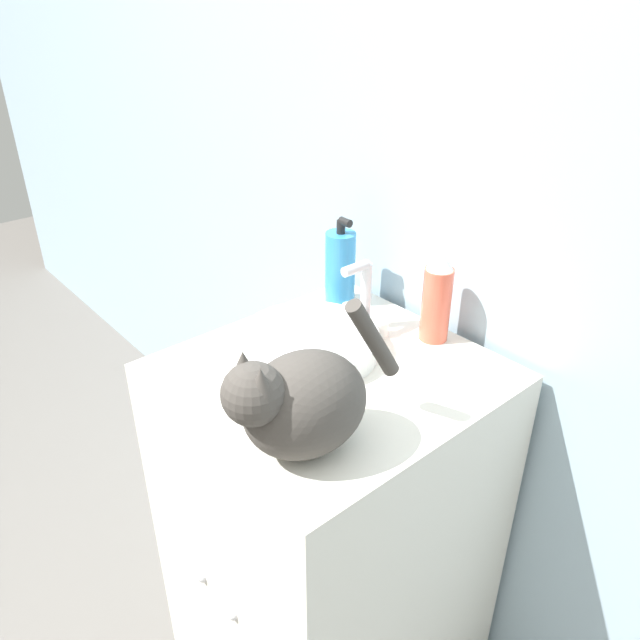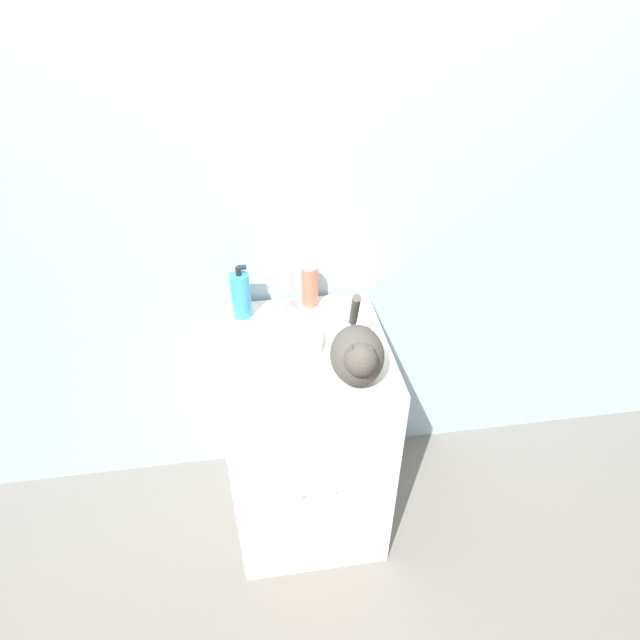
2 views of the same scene
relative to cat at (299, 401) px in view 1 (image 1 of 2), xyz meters
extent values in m
cube|color=#9EB7C6|center=(-0.14, 0.53, 0.24)|extent=(6.00, 0.05, 2.50)
cube|color=silver|center=(-0.14, 0.19, -0.55)|extent=(0.57, 0.60, 0.91)
sphere|color=silver|center=(-0.20, -0.11, -0.51)|extent=(0.02, 0.02, 0.02)
sphere|color=silver|center=(-0.08, -0.11, -0.51)|extent=(0.02, 0.02, 0.02)
cylinder|color=white|center=(-0.22, 0.20, -0.07)|extent=(0.29, 0.29, 0.04)
cylinder|color=silver|center=(-0.22, 0.36, -0.02)|extent=(0.02, 0.02, 0.15)
cylinder|color=silver|center=(-0.22, 0.33, 0.05)|extent=(0.02, 0.06, 0.02)
cylinder|color=white|center=(-0.27, 0.36, -0.08)|extent=(0.03, 0.03, 0.03)
cylinder|color=white|center=(-0.17, 0.36, -0.08)|extent=(0.03, 0.03, 0.03)
ellipsoid|color=#47423D|center=(0.00, 0.01, -0.01)|extent=(0.19, 0.23, 0.17)
sphere|color=#47423D|center=(-0.01, -0.08, 0.05)|extent=(0.11, 0.11, 0.10)
cone|color=#47423D|center=(-0.04, -0.07, 0.08)|extent=(0.04, 0.04, 0.04)
cone|color=#47423D|center=(0.02, -0.08, 0.08)|extent=(0.04, 0.04, 0.04)
cylinder|color=#47423D|center=(0.02, 0.14, 0.07)|extent=(0.04, 0.11, 0.16)
cylinder|color=#338CCC|center=(-0.34, 0.40, -0.01)|extent=(0.07, 0.07, 0.17)
cylinder|color=black|center=(-0.34, 0.40, 0.09)|extent=(0.02, 0.02, 0.03)
cylinder|color=black|center=(-0.33, 0.40, 0.11)|extent=(0.03, 0.02, 0.02)
cylinder|color=#EF6047|center=(-0.09, 0.44, -0.02)|extent=(0.06, 0.06, 0.16)
cone|color=white|center=(-0.09, 0.44, 0.08)|extent=(0.05, 0.05, 0.04)
camera|label=1|loc=(0.62, -0.49, 0.59)|focal=35.00mm
camera|label=2|loc=(-0.28, -1.14, 0.96)|focal=28.00mm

